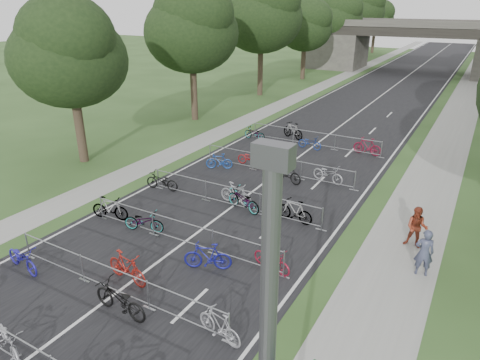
# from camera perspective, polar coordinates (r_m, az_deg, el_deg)

# --- Properties ---
(road) EXTENTS (11.00, 140.00, 0.01)m
(road) POSITION_cam_1_polar(r_m,az_deg,el_deg) (52.86, 19.27, 11.29)
(road) COLOR black
(road) RESTS_ON ground
(sidewalk_right) EXTENTS (3.00, 140.00, 0.01)m
(sidewalk_right) POSITION_cam_1_polar(r_m,az_deg,el_deg) (51.98, 27.98, 9.75)
(sidewalk_right) COLOR gray
(sidewalk_right) RESTS_ON ground
(sidewalk_left) EXTENTS (2.00, 140.00, 0.01)m
(sidewalk_left) POSITION_cam_1_polar(r_m,az_deg,el_deg) (54.74, 11.45, 12.44)
(sidewalk_left) COLOR gray
(sidewalk_left) RESTS_ON ground
(lane_markings) EXTENTS (0.12, 140.00, 0.00)m
(lane_markings) POSITION_cam_1_polar(r_m,az_deg,el_deg) (52.86, 19.27, 11.28)
(lane_markings) COLOR silver
(lane_markings) RESTS_ON ground
(overpass_bridge) EXTENTS (31.00, 8.00, 7.05)m
(overpass_bridge) POSITION_cam_1_polar(r_m,az_deg,el_deg) (67.08, 22.45, 16.10)
(overpass_bridge) COLOR #403E39
(overpass_bridge) RESTS_ON ground
(tree_left_0) EXTENTS (6.72, 6.72, 10.25)m
(tree_left_0) POSITION_cam_1_polar(r_m,az_deg,el_deg) (27.31, -21.84, 15.20)
(tree_left_0) COLOR #33261C
(tree_left_0) RESTS_ON ground
(tree_left_1) EXTENTS (7.56, 7.56, 11.53)m
(tree_left_1) POSITION_cam_1_polar(r_m,az_deg,el_deg) (35.99, -6.43, 19.33)
(tree_left_1) COLOR #33261C
(tree_left_1) RESTS_ON ground
(tree_left_2) EXTENTS (8.40, 8.40, 12.81)m
(tree_left_2) POSITION_cam_1_polar(r_m,az_deg,el_deg) (46.19, 2.93, 21.15)
(tree_left_2) COLOR #33261C
(tree_left_2) RESTS_ON ground
(tree_left_3) EXTENTS (6.72, 6.72, 10.25)m
(tree_left_3) POSITION_cam_1_polar(r_m,az_deg,el_deg) (57.17, 8.76, 19.59)
(tree_left_3) COLOR #33261C
(tree_left_3) RESTS_ON ground
(tree_left_4) EXTENTS (7.56, 7.56, 11.53)m
(tree_left_4) POSITION_cam_1_polar(r_m,az_deg,el_deg) (68.42, 12.80, 20.46)
(tree_left_4) COLOR #33261C
(tree_left_4) RESTS_ON ground
(tree_left_5) EXTENTS (8.40, 8.40, 12.81)m
(tree_left_5) POSITION_cam_1_polar(r_m,az_deg,el_deg) (79.90, 15.72, 21.03)
(tree_left_5) COLOR #33261C
(tree_left_5) RESTS_ON ground
(tree_left_6) EXTENTS (6.72, 6.72, 10.25)m
(tree_left_6) POSITION_cam_1_polar(r_m,az_deg,el_deg) (91.56, 17.72, 19.91)
(tree_left_6) COLOR #33261C
(tree_left_6) RESTS_ON ground
(barrier_row_1) EXTENTS (9.70, 0.08, 1.10)m
(barrier_row_1) POSITION_cam_1_polar(r_m,az_deg,el_deg) (13.94, -27.65, -19.40)
(barrier_row_1) COLOR gray
(barrier_row_1) RESTS_ON ground
(barrier_row_2) EXTENTS (9.70, 0.08, 1.10)m
(barrier_row_2) POSITION_cam_1_polar(r_m,az_deg,el_deg) (15.53, -16.50, -12.76)
(barrier_row_2) COLOR gray
(barrier_row_2) RESTS_ON ground
(barrier_row_3) EXTENTS (9.70, 0.08, 1.10)m
(barrier_row_3) POSITION_cam_1_polar(r_m,az_deg,el_deg) (17.86, -7.79, -6.96)
(barrier_row_3) COLOR gray
(barrier_row_3) RESTS_ON ground
(barrier_row_4) EXTENTS (9.70, 0.08, 1.10)m
(barrier_row_4) POSITION_cam_1_polar(r_m,az_deg,el_deg) (20.78, -1.11, -2.29)
(barrier_row_4) COLOR gray
(barrier_row_4) RESTS_ON ground
(barrier_row_5) EXTENTS (9.70, 0.08, 1.10)m
(barrier_row_5) POSITION_cam_1_polar(r_m,az_deg,el_deg) (24.86, 4.85, 1.93)
(barrier_row_5) COLOR gray
(barrier_row_5) RESTS_ON ground
(barrier_row_6) EXTENTS (9.70, 0.08, 1.10)m
(barrier_row_6) POSITION_cam_1_polar(r_m,az_deg,el_deg) (30.12, 9.79, 5.41)
(barrier_row_6) COLOR gray
(barrier_row_6) RESTS_ON ground
(bike_5) EXTENTS (1.92, 1.16, 0.96)m
(bike_5) POSITION_cam_1_polar(r_m,az_deg,el_deg) (14.44, -28.43, -18.29)
(bike_5) COLOR #9999A0
(bike_5) RESTS_ON ground
(bike_8) EXTENTS (2.04, 0.93, 1.03)m
(bike_8) POSITION_cam_1_polar(r_m,az_deg,el_deg) (18.02, -27.03, -9.29)
(bike_8) COLOR #221B99
(bike_8) RESTS_ON ground
(bike_9) EXTENTS (2.01, 0.79, 1.18)m
(bike_9) POSITION_cam_1_polar(r_m,az_deg,el_deg) (16.00, -14.85, -11.23)
(bike_9) COLOR maroon
(bike_9) RESTS_ON ground
(bike_10) EXTENTS (2.19, 0.84, 1.14)m
(bike_10) POSITION_cam_1_polar(r_m,az_deg,el_deg) (14.59, -15.76, -15.14)
(bike_10) COLOR black
(bike_10) RESTS_ON ground
(bike_11) EXTENTS (1.74, 0.80, 1.01)m
(bike_11) POSITION_cam_1_polar(r_m,az_deg,el_deg) (13.30, -2.76, -18.80)
(bike_11) COLOR #A3A2AA
(bike_11) RESTS_ON ground
(bike_12) EXTENTS (1.91, 0.95, 1.11)m
(bike_12) POSITION_cam_1_polar(r_m,az_deg,el_deg) (20.53, -16.95, -3.64)
(bike_12) COLOR gray
(bike_12) RESTS_ON ground
(bike_13) EXTENTS (1.95, 1.11, 0.97)m
(bike_13) POSITION_cam_1_polar(r_m,az_deg,el_deg) (19.13, -12.69, -5.41)
(bike_13) COLOR gray
(bike_13) RESTS_ON ground
(bike_14) EXTENTS (1.88, 1.20, 1.10)m
(bike_14) POSITION_cam_1_polar(r_m,az_deg,el_deg) (16.21, -4.33, -10.12)
(bike_14) COLOR navy
(bike_14) RESTS_ON ground
(bike_15) EXTENTS (1.81, 1.00, 0.90)m
(bike_15) POSITION_cam_1_polar(r_m,az_deg,el_deg) (16.21, 4.27, -10.53)
(bike_15) COLOR maroon
(bike_15) RESTS_ON ground
(bike_16) EXTENTS (1.97, 0.90, 1.00)m
(bike_16) POSITION_cam_1_polar(r_m,az_deg,el_deg) (23.08, -10.38, -0.16)
(bike_16) COLOR black
(bike_16) RESTS_ON ground
(bike_17) EXTENTS (1.90, 0.70, 1.12)m
(bike_17) POSITION_cam_1_polar(r_m,az_deg,el_deg) (21.09, -0.54, -1.85)
(bike_17) COLOR gray
(bike_17) RESTS_ON ground
(bike_18) EXTENTS (2.16, 1.24, 1.08)m
(bike_18) POSITION_cam_1_polar(r_m,az_deg,el_deg) (20.47, 0.44, -2.70)
(bike_18) COLOR gray
(bike_18) RESTS_ON ground
(bike_19) EXTENTS (1.86, 0.76, 1.09)m
(bike_19) POSITION_cam_1_polar(r_m,az_deg,el_deg) (19.60, 7.33, -4.11)
(bike_19) COLOR gray
(bike_19) RESTS_ON ground
(bike_20) EXTENTS (1.65, 1.10, 0.97)m
(bike_20) POSITION_cam_1_polar(r_m,az_deg,el_deg) (25.66, -2.79, 2.52)
(bike_20) COLOR #1B4294
(bike_20) RESTS_ON ground
(bike_21) EXTENTS (1.77, 0.63, 0.93)m
(bike_21) POSITION_cam_1_polar(r_m,az_deg,el_deg) (26.20, 1.40, 2.93)
(bike_21) COLOR maroon
(bike_21) RESTS_ON ground
(bike_22) EXTENTS (1.92, 0.92, 1.11)m
(bike_22) POSITION_cam_1_polar(r_m,az_deg,el_deg) (23.76, 6.32, 0.91)
(bike_22) COLOR black
(bike_22) RESTS_ON ground
(bike_23) EXTENTS (2.00, 1.10, 1.00)m
(bike_23) POSITION_cam_1_polar(r_m,az_deg,el_deg) (24.21, 11.66, 0.83)
(bike_23) COLOR #939499
(bike_23) RESTS_ON ground
(bike_24) EXTENTS (1.88, 0.90, 0.95)m
(bike_24) POSITION_cam_1_polar(r_m,az_deg,el_deg) (31.25, 1.95, 6.23)
(bike_24) COLOR gray
(bike_24) RESTS_ON ground
(bike_25) EXTENTS (2.04, 1.30, 1.19)m
(bike_25) POSITION_cam_1_polar(r_m,az_deg,el_deg) (31.72, 7.08, 6.54)
(bike_25) COLOR gray
(bike_25) RESTS_ON ground
(bike_26) EXTENTS (1.77, 0.76, 0.90)m
(bike_26) POSITION_cam_1_polar(r_m,az_deg,el_deg) (29.59, 9.29, 4.94)
(bike_26) COLOR navy
(bike_26) RESTS_ON ground
(bike_27) EXTENTS (1.93, 0.74, 1.13)m
(bike_27) POSITION_cam_1_polar(r_m,az_deg,el_deg) (29.28, 16.62, 4.32)
(bike_27) COLOR maroon
(bike_27) RESTS_ON ground
(pedestrian_a) EXTENTS (0.77, 0.60, 1.85)m
(pedestrian_a) POSITION_cam_1_polar(r_m,az_deg,el_deg) (17.03, 23.33, -8.89)
(pedestrian_a) COLOR #383C54
(pedestrian_a) RESTS_ON ground
(pedestrian_b) EXTENTS (0.86, 0.67, 1.77)m
(pedestrian_b) POSITION_cam_1_polar(r_m,az_deg,el_deg) (18.75, 22.49, -5.91)
(pedestrian_b) COLOR maroon
(pedestrian_b) RESTS_ON ground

